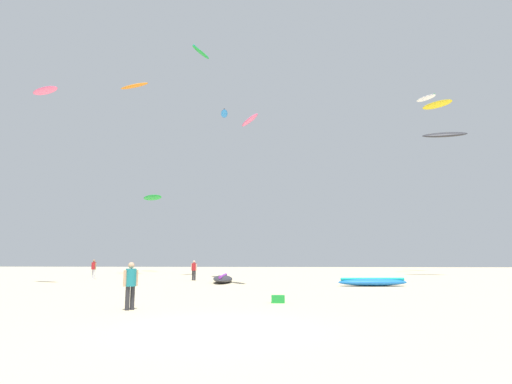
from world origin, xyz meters
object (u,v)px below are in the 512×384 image
kite_aloft_4 (201,52)px  kite_aloft_7 (45,91)px  cooler_box (278,299)px  kite_aloft_5 (426,98)px  person_left (194,269)px  kite_aloft_0 (224,114)px  kite_aloft_1 (152,198)px  person_midground (94,268)px  kite_aloft_3 (250,120)px  kite_aloft_8 (437,105)px  kite_grounded_near (373,282)px  kite_aloft_2 (134,86)px  kite_aloft_6 (445,135)px  person_foreground (131,282)px  kite_grounded_mid (223,279)px

kite_aloft_4 → kite_aloft_7: (-9.08, -10.29, -7.97)m
cooler_box → kite_aloft_5: (17.12, 27.99, 19.56)m
kite_aloft_4 → person_left: bearing=-81.8°
kite_aloft_0 → kite_aloft_1: kite_aloft_0 is taller
kite_aloft_7 → cooler_box: bearing=-29.2°
person_midground → kite_aloft_3: bearing=85.6°
kite_aloft_0 → kite_aloft_3: (2.78, -8.04, -3.34)m
person_left → kite_aloft_8: 37.45m
kite_grounded_near → kite_aloft_8: 33.57m
person_midground → kite_aloft_5: size_ratio=0.66×
kite_grounded_near → kite_aloft_1: bearing=134.1°
kite_aloft_2 → kite_aloft_6: bearing=0.1°
person_foreground → kite_aloft_6: (22.11, 25.05, 12.76)m
person_foreground → cooler_box: size_ratio=3.10×
kite_aloft_1 → kite_aloft_5: size_ratio=1.39×
kite_aloft_3 → kite_aloft_1: bearing=120.4°
kite_grounded_near → kite_aloft_1: (-21.57, 22.29, 8.81)m
kite_aloft_6 → kite_aloft_1: bearing=163.1°
kite_aloft_2 → kite_grounded_near: bearing=-30.8°
cooler_box → kite_aloft_2: bearing=123.4°
person_left → kite_aloft_1: (-8.68, 16.65, 8.15)m
kite_grounded_mid → kite_aloft_7: kite_aloft_7 is taller
kite_aloft_0 → kite_aloft_2: (-10.18, 5.28, 5.05)m
person_midground → kite_aloft_4: (8.30, 2.45, 20.53)m
kite_aloft_6 → kite_aloft_8: kite_aloft_8 is taller
kite_grounded_near → kite_aloft_7: size_ratio=1.73×
kite_grounded_near → kite_aloft_2: (-20.97, 12.50, 19.23)m
person_foreground → kite_aloft_2: size_ratio=0.47×
cooler_box → kite_aloft_5: size_ratio=0.23×
kite_grounded_mid → kite_aloft_1: (-11.36, 19.13, 8.79)m
kite_aloft_0 → kite_aloft_1: bearing=125.6°
kite_aloft_6 → kite_aloft_5: bearing=85.1°
cooler_box → kite_aloft_8: bearing=58.3°
person_foreground → kite_aloft_5: bearing=-81.7°
kite_aloft_6 → kite_aloft_8: bearing=70.9°
kite_aloft_5 → kite_aloft_2: bearing=-170.1°
kite_grounded_mid → kite_aloft_5: (21.14, 14.89, 19.45)m
person_midground → kite_aloft_5: kite_aloft_5 is taller
cooler_box → kite_aloft_0: kite_aloft_0 is taller
person_left → kite_grounded_mid: 3.71m
kite_aloft_7 → kite_aloft_3: bearing=0.0°
kite_grounded_near → kite_aloft_7: (-22.52, -0.82, 13.25)m
kite_aloft_5 → person_foreground: bearing=-126.5°
kite_aloft_0 → kite_aloft_2: kite_aloft_2 is taller
cooler_box → kite_aloft_7: (-16.33, 9.12, 13.35)m
person_midground → kite_aloft_6: bearing=125.0°
kite_aloft_2 → kite_aloft_5: 32.37m
kite_aloft_6 → kite_aloft_8: (3.53, 10.18, 6.87)m
kite_aloft_5 → kite_aloft_8: 5.66m
person_midground → kite_aloft_0: kite_aloft_0 is taller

